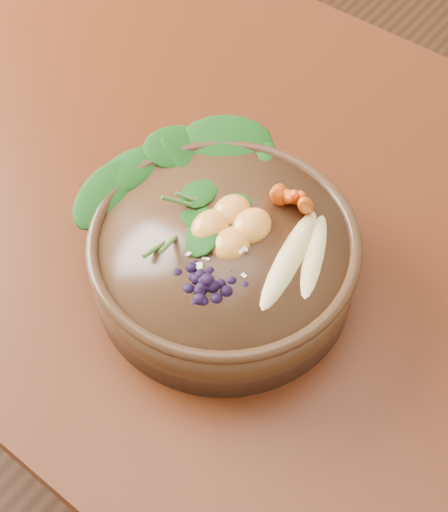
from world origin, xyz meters
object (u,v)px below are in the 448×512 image
at_px(stoneware_bowl, 224,261).
at_px(banana_halves, 303,249).
at_px(kale_heap, 202,175).
at_px(mandarin_cluster, 231,218).
at_px(dining_table, 229,230).
at_px(blueberry_pile, 207,274).
at_px(carrot_cluster, 294,173).

bearing_deg(stoneware_bowl, banana_halves, 21.85).
height_order(kale_heap, banana_halves, kale_heap).
height_order(kale_heap, mandarin_cluster, kale_heap).
distance_m(banana_halves, mandarin_cluster, 0.09).
distance_m(dining_table, stoneware_bowl, 0.21).
bearing_deg(mandarin_cluster, blueberry_pile, -70.16).
bearing_deg(mandarin_cluster, carrot_cluster, 69.30).
bearing_deg(mandarin_cluster, banana_halves, 9.36).
bearing_deg(carrot_cluster, stoneware_bowl, -123.69).
bearing_deg(kale_heap, carrot_cluster, 29.62).
bearing_deg(dining_table, mandarin_cluster, -51.66).
bearing_deg(stoneware_bowl, mandarin_cluster, 102.77).
bearing_deg(mandarin_cluster, stoneware_bowl, -77.23).
xyz_separation_m(banana_halves, blueberry_pile, (-0.06, -0.10, 0.01)).
xyz_separation_m(kale_heap, mandarin_cluster, (0.07, -0.03, -0.01)).
xyz_separation_m(carrot_cluster, mandarin_cluster, (-0.03, -0.08, -0.03)).
distance_m(kale_heap, banana_halves, 0.16).
xyz_separation_m(stoneware_bowl, blueberry_pile, (0.03, -0.06, 0.07)).
bearing_deg(blueberry_pile, kale_heap, 130.91).
bearing_deg(carrot_cluster, mandarin_cluster, -129.81).
distance_m(carrot_cluster, mandarin_cluster, 0.09).
xyz_separation_m(dining_table, kale_heap, (0.02, -0.08, 0.21)).
xyz_separation_m(dining_table, mandarin_cluster, (0.08, -0.11, 0.20)).
bearing_deg(banana_halves, stoneware_bowl, -177.26).
relative_size(banana_halves, blueberry_pile, 1.26).
bearing_deg(kale_heap, banana_halves, -4.44).
distance_m(banana_halves, blueberry_pile, 0.12).
xyz_separation_m(banana_halves, mandarin_cluster, (-0.09, -0.02, 0.00)).
xyz_separation_m(stoneware_bowl, mandarin_cluster, (-0.00, 0.02, 0.06)).
height_order(stoneware_bowl, kale_heap, kale_heap).
height_order(kale_heap, carrot_cluster, carrot_cluster).
relative_size(stoneware_bowl, banana_halves, 1.71).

